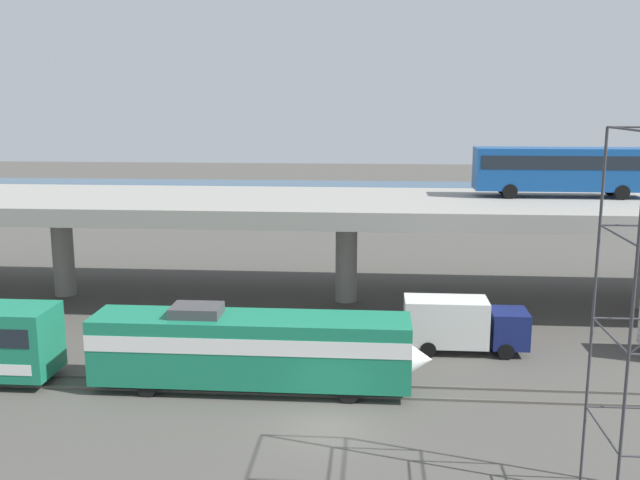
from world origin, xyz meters
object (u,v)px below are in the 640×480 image
at_px(service_truck_west, 461,324).
at_px(train_locomotive, 267,347).
at_px(parked_car_2, 401,203).
at_px(parked_car_0, 518,201).
at_px(transit_bus_on_overpass, 563,167).
at_px(parked_car_3, 303,198).
at_px(parked_car_1, 312,201).
at_px(parked_car_4, 606,204).
at_px(parked_car_6, 360,199).
at_px(parked_car_5, 207,201).

bearing_deg(service_truck_west, train_locomotive, -148.54).
xyz_separation_m(train_locomotive, parked_car_2, (8.14, 49.61, -0.02)).
bearing_deg(parked_car_0, transit_bus_on_overpass, -96.46).
bearing_deg(service_truck_west, parked_car_3, 106.25).
distance_m(transit_bus_on_overpass, parked_car_1, 39.31).
xyz_separation_m(parked_car_4, parked_car_6, (-28.32, 2.39, -0.00)).
xyz_separation_m(parked_car_3, parked_car_4, (35.27, -2.38, 0.00)).
bearing_deg(parked_car_1, parked_car_0, 4.40).
xyz_separation_m(parked_car_0, parked_car_6, (-18.68, 0.56, -0.00)).
distance_m(transit_bus_on_overpass, parked_car_4, 36.29).
bearing_deg(parked_car_6, transit_bus_on_overpass, -67.31).
distance_m(service_truck_west, parked_car_3, 48.95).
distance_m(parked_car_4, parked_car_6, 28.42).
relative_size(parked_car_3, parked_car_4, 0.90).
distance_m(service_truck_west, parked_car_1, 46.26).
height_order(service_truck_west, parked_car_0, service_truck_west).
xyz_separation_m(parked_car_5, parked_car_6, (17.96, 3.46, 0.00)).
distance_m(transit_bus_on_overpass, service_truck_west, 16.15).
height_order(train_locomotive, transit_bus_on_overpass, transit_bus_on_overpass).
height_order(parked_car_0, parked_car_3, same).
bearing_deg(train_locomotive, parked_car_3, 93.93).
height_order(service_truck_west, parked_car_6, service_truck_west).
distance_m(train_locomotive, parked_car_5, 51.80).
bearing_deg(parked_car_4, parked_car_5, -178.67).
height_order(service_truck_west, parked_car_4, service_truck_west).
bearing_deg(parked_car_3, parked_car_2, 163.34).
bearing_deg(parked_car_5, parked_car_0, 4.53).
bearing_deg(parked_car_0, parked_car_1, -175.60).
height_order(parked_car_1, parked_car_3, same).
height_order(parked_car_1, parked_car_5, same).
height_order(parked_car_2, parked_car_4, same).
bearing_deg(parked_car_0, parked_car_4, -10.72).
relative_size(service_truck_west, parked_car_4, 1.48).
bearing_deg(parked_car_1, parked_car_6, 23.29).
bearing_deg(parked_car_4, train_locomotive, -121.92).
xyz_separation_m(parked_car_1, parked_car_3, (-1.30, 2.43, -0.00)).
distance_m(parked_car_3, parked_car_6, 6.95).
relative_size(parked_car_4, parked_car_6, 1.01).
xyz_separation_m(service_truck_west, parked_car_5, (-24.71, 43.54, 0.54)).
bearing_deg(transit_bus_on_overpass, service_truck_west, -124.27).
bearing_deg(service_truck_west, parked_car_1, 105.54).
bearing_deg(parked_car_0, parked_car_6, 178.28).
bearing_deg(parked_car_3, parked_car_5, 17.44).
bearing_deg(parked_car_4, parked_car_6, 175.18).
bearing_deg(train_locomotive, parked_car_0, 67.32).
bearing_deg(service_truck_west, parked_car_4, 64.19).
bearing_deg(parked_car_5, transit_bus_on_overpass, -44.20).
bearing_deg(parked_car_0, parked_car_2, -167.88).
height_order(parked_car_1, parked_car_2, same).
bearing_deg(parked_car_0, parked_car_5, -175.47).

